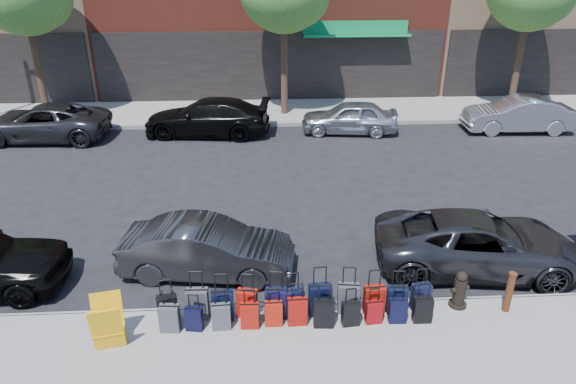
{
  "coord_description": "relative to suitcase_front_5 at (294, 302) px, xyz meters",
  "views": [
    {
      "loc": [
        -0.67,
        -13.1,
        6.77
      ],
      "look_at": [
        0.01,
        -1.5,
        1.33
      ],
      "focal_mm": 32.0,
      "sensor_mm": 36.0,
      "label": 1
    }
  ],
  "objects": [
    {
      "name": "suitcase_back_4",
      "position": [
        -0.41,
        -0.26,
        -0.05
      ],
      "size": [
        0.34,
        0.2,
        0.82
      ],
      "rotation": [
        0.0,
        0.0,
        0.01
      ],
      "color": "#AB180B",
      "rests_on": "sidewalk_near"
    },
    {
      "name": "car_near_1",
      "position": [
        -1.84,
        1.82,
        0.19
      ],
      "size": [
        4.07,
        1.88,
        1.29
      ],
      "primitive_type": "imported",
      "rotation": [
        0.0,
        0.0,
        1.44
      ],
      "color": "#313134",
      "rests_on": "ground"
    },
    {
      "name": "suitcase_front_9",
      "position": [
        2.08,
        -0.04,
        -0.0
      ],
      "size": [
        0.41,
        0.25,
        0.95
      ],
      "rotation": [
        0.0,
        0.0,
        -0.09
      ],
      "color": "black",
      "rests_on": "sidewalk_near"
    },
    {
      "name": "suitcase_back_8",
      "position": [
        1.55,
        -0.31,
        -0.06
      ],
      "size": [
        0.34,
        0.22,
        0.76
      ],
      "rotation": [
        0.0,
        0.0,
        0.1
      ],
      "color": "maroon",
      "rests_on": "sidewalk_near"
    },
    {
      "name": "car_far_3",
      "position": [
        10.05,
        11.58,
        0.26
      ],
      "size": [
        4.4,
        1.7,
        1.43
      ],
      "primitive_type": "imported",
      "rotation": [
        0.0,
        0.0,
        -1.61
      ],
      "color": "silver",
      "rests_on": "ground"
    },
    {
      "name": "ground",
      "position": [
        0.07,
        4.81,
        -0.45
      ],
      "size": [
        120.0,
        120.0,
        0.0
      ],
      "primitive_type": "plane",
      "color": "black",
      "rests_on": "ground"
    },
    {
      "name": "suitcase_back_10",
      "position": [
        2.51,
        -0.34,
        -0.03
      ],
      "size": [
        0.37,
        0.22,
        0.86
      ],
      "rotation": [
        0.0,
        0.0,
        -0.03
      ],
      "color": "black",
      "rests_on": "sidewalk_near"
    },
    {
      "name": "suitcase_front_2",
      "position": [
        -1.4,
        -0.04,
        0.02
      ],
      "size": [
        0.43,
        0.24,
        1.02
      ],
      "rotation": [
        0.0,
        0.0,
        0.03
      ],
      "color": "black",
      "rests_on": "sidewalk_near"
    },
    {
      "name": "suitcase_back_1",
      "position": [
        -1.94,
        -0.32,
        -0.06
      ],
      "size": [
        0.35,
        0.24,
        0.78
      ],
      "rotation": [
        0.0,
        0.0,
        -0.16
      ],
      "color": "black",
      "rests_on": "sidewalk_near"
    },
    {
      "name": "car_far_2",
      "position": [
        3.1,
        11.79,
        0.21
      ],
      "size": [
        4.06,
        2.02,
        1.33
      ],
      "primitive_type": "imported",
      "rotation": [
        0.0,
        0.0,
        -1.69
      ],
      "color": "silver",
      "rests_on": "ground"
    },
    {
      "name": "suitcase_back_7",
      "position": [
        1.09,
        -0.35,
        -0.05
      ],
      "size": [
        0.36,
        0.23,
        0.81
      ],
      "rotation": [
        0.0,
        0.0,
        0.1
      ],
      "color": "black",
      "rests_on": "sidewalk_near"
    },
    {
      "name": "suitcase_front_5",
      "position": [
        0.0,
        0.0,
        0.0
      ],
      "size": [
        0.43,
        0.3,
        0.96
      ],
      "rotation": [
        0.0,
        0.0,
        0.21
      ],
      "color": "black",
      "rests_on": "sidewalk_near"
    },
    {
      "name": "suitcase_front_10",
      "position": [
        2.59,
        0.06,
        -0.01
      ],
      "size": [
        0.41,
        0.28,
        0.92
      ],
      "rotation": [
        0.0,
        0.0,
        0.19
      ],
      "color": "black",
      "rests_on": "sidewalk_near"
    },
    {
      "name": "curb_near",
      "position": [
        0.07,
        0.33,
        -0.38
      ],
      "size": [
        60.0,
        0.08,
        0.15
      ],
      "primitive_type": "cube",
      "color": "gray",
      "rests_on": "ground"
    },
    {
      "name": "suitcase_back_5",
      "position": [
        0.06,
        -0.26,
        -0.02
      ],
      "size": [
        0.38,
        0.23,
        0.9
      ],
      "rotation": [
        0.0,
        0.0,
        0.03
      ],
      "color": "maroon",
      "rests_on": "sidewalk_near"
    },
    {
      "name": "suitcase_front_8",
      "position": [
        1.61,
        -0.02,
        0.01
      ],
      "size": [
        0.42,
        0.25,
        0.98
      ],
      "rotation": [
        0.0,
        0.0,
        0.07
      ],
      "color": "maroon",
      "rests_on": "sidewalk_near"
    },
    {
      "name": "suitcase_front_0",
      "position": [
        -2.48,
        -0.03,
        -0.01
      ],
      "size": [
        0.41,
        0.27,
        0.92
      ],
      "rotation": [
        0.0,
        0.0,
        0.16
      ],
      "color": "black",
      "rests_on": "sidewalk_near"
    },
    {
      "name": "sidewalk_near",
      "position": [
        0.07,
        -1.69,
        -0.38
      ],
      "size": [
        60.0,
        4.0,
        0.15
      ],
      "primitive_type": "cube",
      "color": "gray",
      "rests_on": "ground"
    },
    {
      "name": "suitcase_front_3",
      "position": [
        -0.92,
        0.04,
        -0.0
      ],
      "size": [
        0.43,
        0.29,
        0.95
      ],
      "rotation": [
        0.0,
        0.0,
        -0.21
      ],
      "color": "#AA130A",
      "rests_on": "sidewalk_near"
    },
    {
      "name": "suitcase_front_1",
      "position": [
        -1.9,
        0.04,
        0.03
      ],
      "size": [
        0.44,
        0.25,
        1.04
      ],
      "rotation": [
        0.0,
        0.0,
        -0.03
      ],
      "color": "#37383C",
      "rests_on": "sidewalk_near"
    },
    {
      "name": "suitcase_front_6",
      "position": [
        0.53,
        0.02,
        0.03
      ],
      "size": [
        0.46,
        0.28,
        1.07
      ],
      "rotation": [
        0.0,
        0.0,
        0.09
      ],
      "color": "black",
      "rests_on": "sidewalk_near"
    },
    {
      "name": "car_near_2",
      "position": [
        4.42,
        1.7,
        0.21
      ],
      "size": [
        4.97,
        2.74,
        1.32
      ],
      "primitive_type": "imported",
      "rotation": [
        0.0,
        0.0,
        1.45
      ],
      "color": "#2E2E31",
      "rests_on": "ground"
    },
    {
      "name": "bollard",
      "position": [
        4.32,
        -0.12,
        0.16
      ],
      "size": [
        0.17,
        0.17,
        0.9
      ],
      "color": "#38190C",
      "rests_on": "sidewalk_near"
    },
    {
      "name": "display_rack",
      "position": [
        -3.44,
        -0.67,
        0.19
      ],
      "size": [
        0.66,
        0.7,
        0.99
      ],
      "rotation": [
        0.0,
        0.0,
        0.2
      ],
      "color": "#FAAC0D",
      "rests_on": "sidewalk_near"
    },
    {
      "name": "curb_far",
      "position": [
        0.07,
        12.79,
        -0.38
      ],
      "size": [
        60.0,
        0.08,
        0.15
      ],
      "primitive_type": "cube",
      "color": "gray",
      "rests_on": "ground"
    },
    {
      "name": "sidewalk_far",
      "position": [
        0.07,
        14.81,
        -0.38
      ],
      "size": [
        60.0,
        4.0,
        0.15
      ],
      "primitive_type": "cube",
      "color": "gray",
      "rests_on": "ground"
    },
    {
      "name": "suitcase_back_6",
      "position": [
        0.56,
        -0.36,
        -0.01
      ],
      "size": [
        0.4,
        0.25,
        0.92
      ],
      "rotation": [
        0.0,
        0.0,
        -0.08
      ],
      "color": "black",
      "rests_on": "sidewalk_near"
    },
    {
      "name": "suitcase_back_2",
      "position": [
        -1.42,
        -0.31,
        -0.03
      ],
      "size": [
        0.37,
        0.23,
        0.86
      ],
      "rotation": [
        0.0,
        0.0,
        0.06
      ],
      "color": "#404146",
      "rests_on": "sidewalk_near"
    },
    {
      "name": "fire_hydrant",
      "position": [
        3.4,
        0.1,
        0.07
      ],
      "size": [
        0.42,
        0.37,
        0.81
      ],
      "rotation": [
        0.0,
        0.0,
        0.27
      ],
      "color": "black",
      "rests_on": "sidewalk_near"
    },
    {
      "name": "suitcase_front_7",
      "position": [
        1.1,
        0.04,
        0.02
      ],
      "size": [
        0.45,
        0.29,
        1.03
      ],
      "rotation": [
        0.0,
        0.0,
        -0.12
      ],
      "color": "#3A3A40",
      "rests_on": "sidewalk_near"
    },
    {
      "name": "suitcase_back_9",
      "position": [
        2.02,
        -0.32,
        -0.05
      ],
      "size": [
        0.35,
        0.21,
        0.81
      ],
      "rotation": [
        0.0,
        0.0,
        -0.03
      ],
      "color": "black",
      "rests_on": "sidewalk_near"
    },
    {
      "name": "suitcase_back_0",
      "position": [
        -2.4,
        -0.32,
        -0.02
      ],
      "size": [
        0.4,
        0.25,
        0.9
      ],
      "rotation": [
        0.0,
        0.0,
        -0.1
      ],
      "color": "#3F3F44",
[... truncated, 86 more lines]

